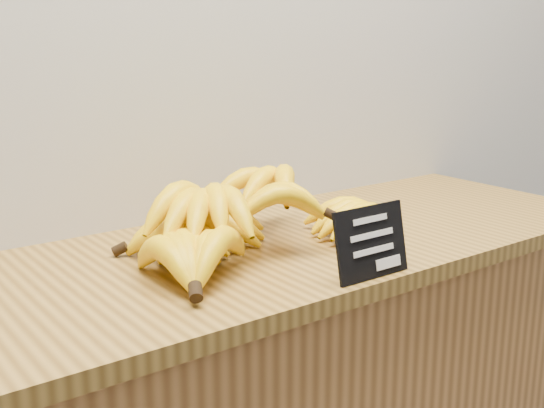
{
  "coord_description": "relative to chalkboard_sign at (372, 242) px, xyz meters",
  "views": [
    {
      "loc": [
        -0.61,
        1.77,
        1.31
      ],
      "look_at": [
        0.08,
        2.7,
        1.02
      ],
      "focal_mm": 45.0,
      "sensor_mm": 36.0,
      "label": 1
    }
  ],
  "objects": [
    {
      "name": "counter_top",
      "position": [
        -0.06,
        0.24,
        -0.07
      ],
      "size": [
        1.57,
        0.54,
        0.03
      ],
      "primitive_type": "cube",
      "color": "olive",
      "rests_on": "counter"
    },
    {
      "name": "banana_pile",
      "position": [
        -0.1,
        0.24,
        0.0
      ],
      "size": [
        0.62,
        0.41,
        0.13
      ],
      "color": "yellow",
      "rests_on": "counter_top"
    },
    {
      "name": "chalkboard_sign",
      "position": [
        0.0,
        0.0,
        0.0
      ],
      "size": [
        0.14,
        0.03,
        0.11
      ],
      "primitive_type": "cube",
      "rotation": [
        -0.21,
        0.0,
        0.0
      ],
      "color": "black",
      "rests_on": "counter_top"
    }
  ]
}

